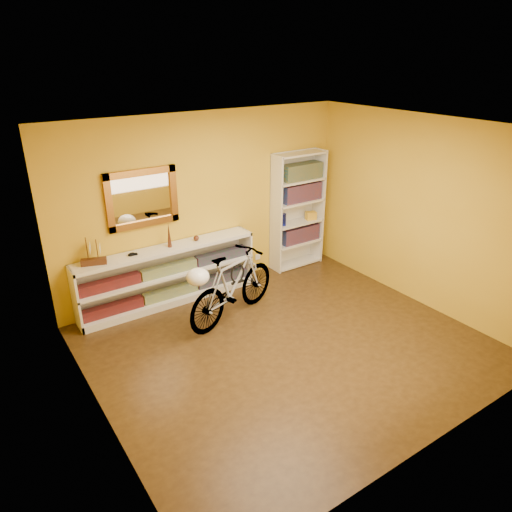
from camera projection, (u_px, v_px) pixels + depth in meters
floor at (288, 346)px, 5.85m from camera, size 4.50×4.00×0.01m
ceiling at (295, 129)px, 4.81m from camera, size 4.50×4.00×0.01m
back_wall at (205, 204)px, 6.85m from camera, size 4.50×0.01×2.60m
left_wall at (88, 303)px, 4.17m from camera, size 0.01×4.00×2.60m
right_wall at (421, 213)px, 6.48m from camera, size 0.01×4.00×2.60m
gilt_mirror at (142, 198)px, 6.23m from camera, size 0.98×0.06×0.78m
wall_socket at (258, 257)px, 7.72m from camera, size 0.09×0.02×0.09m
console_unit at (169, 276)px, 6.68m from camera, size 2.60×0.35×0.85m
cd_row_lower at (171, 292)px, 6.77m from camera, size 2.50×0.13×0.14m
cd_row_upper at (169, 269)px, 6.62m from camera, size 2.50×0.13×0.14m
model_ship at (92, 251)px, 5.93m from camera, size 0.33×0.21×0.37m
toy_car at (133, 255)px, 6.27m from camera, size 0.00×0.00×0.00m
bronze_ornament at (169, 235)px, 6.47m from camera, size 0.06×0.06×0.35m
decorative_orb at (196, 238)px, 6.73m from camera, size 0.08×0.08×0.08m
bookcase at (298, 211)px, 7.68m from camera, size 0.90×0.30×1.90m
book_row_a at (299, 234)px, 7.86m from camera, size 0.70×0.22×0.26m
book_row_b at (301, 192)px, 7.58m from camera, size 0.70×0.22×0.28m
book_row_c at (302, 171)px, 7.45m from camera, size 0.70×0.22×0.25m
travel_mug at (283, 220)px, 7.54m from camera, size 0.09×0.09×0.20m
red_tin at (288, 176)px, 7.36m from camera, size 0.14×0.14×0.16m
yellow_bag at (311, 216)px, 7.82m from camera, size 0.19×0.15×0.13m
bicycle at (233, 286)px, 6.27m from camera, size 0.89×1.69×0.96m
helmet at (198, 277)px, 5.68m from camera, size 0.28×0.27×0.21m
u_lock at (238, 273)px, 6.29m from camera, size 0.21×0.02×0.21m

